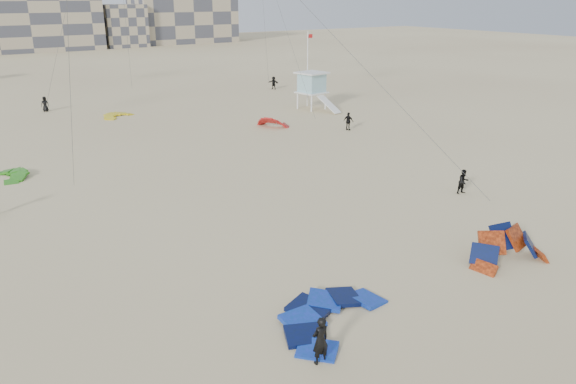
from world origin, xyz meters
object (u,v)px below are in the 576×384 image
kite_ground_blue (331,320)px  lifeguard_tower_near (312,91)px  kitesurfer_main (320,340)px  kite_ground_orange (508,263)px

kite_ground_blue → lifeguard_tower_near: 43.83m
kitesurfer_main → lifeguard_tower_near: bearing=-125.0°
kite_ground_blue → lifeguard_tower_near: bearing=30.7°
kite_ground_blue → lifeguard_tower_near: lifeguard_tower_near is taller
kite_ground_blue → lifeguard_tower_near: size_ratio=0.88×
kite_ground_orange → lifeguard_tower_near: size_ratio=0.73×
kitesurfer_main → lifeguard_tower_near: 46.55m
lifeguard_tower_near → kite_ground_orange: bearing=-121.1°
kite_ground_blue → kite_ground_orange: (10.28, -0.67, 0.00)m
kite_ground_blue → kite_ground_orange: bearing=-28.4°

